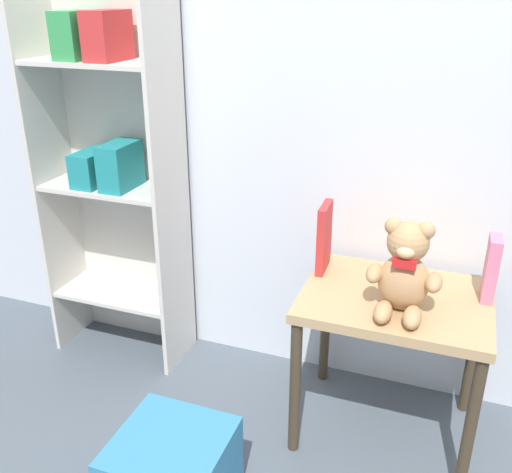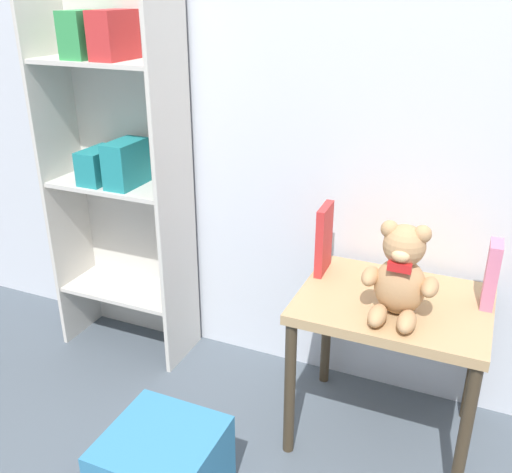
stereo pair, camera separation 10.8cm
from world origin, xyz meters
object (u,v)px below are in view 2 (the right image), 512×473
at_px(bookshelf_side, 120,161).
at_px(storage_bin, 163,470).
at_px(book_standing_red, 324,239).
at_px(book_standing_yellow, 402,263).
at_px(display_table, 392,321).
at_px(teddy_bear, 401,275).
at_px(book_standing_pink, 492,275).

distance_m(bookshelf_side, storage_bin, 1.26).
xyz_separation_m(book_standing_red, book_standing_yellow, (0.29, -0.01, -0.04)).
bearing_deg(display_table, bookshelf_side, 171.83).
xyz_separation_m(teddy_bear, book_standing_yellow, (-0.02, 0.19, -0.05)).
distance_m(bookshelf_side, display_table, 1.30).
xyz_separation_m(bookshelf_side, teddy_bear, (1.25, -0.27, -0.16)).
xyz_separation_m(display_table, teddy_bear, (0.02, -0.09, 0.23)).
bearing_deg(book_standing_red, teddy_bear, -34.84).
bearing_deg(display_table, book_standing_red, 159.22).
bearing_deg(storage_bin, book_standing_pink, 38.49).
bearing_deg(teddy_bear, book_standing_pink, 33.86).
relative_size(display_table, book_standing_yellow, 3.42).
height_order(book_standing_red, book_standing_yellow, book_standing_red).
xyz_separation_m(display_table, storage_bin, (-0.58, -0.61, -0.36)).
distance_m(bookshelf_side, book_standing_red, 0.95).
xyz_separation_m(bookshelf_side, book_standing_red, (0.94, -0.07, -0.17)).
bearing_deg(bookshelf_side, storage_bin, -50.54).
relative_size(bookshelf_side, book_standing_pink, 6.95).
height_order(bookshelf_side, teddy_bear, bookshelf_side).
bearing_deg(teddy_bear, book_standing_red, 147.40).
bearing_deg(book_standing_yellow, teddy_bear, -81.72).
xyz_separation_m(bookshelf_side, display_table, (1.23, -0.18, -0.39)).
distance_m(bookshelf_side, teddy_bear, 1.29).
relative_size(display_table, teddy_bear, 2.03).
bearing_deg(storage_bin, book_standing_red, 67.97).
bearing_deg(book_standing_red, display_table, -23.02).
bearing_deg(book_standing_red, book_standing_pink, -4.42).
xyz_separation_m(display_table, book_standing_pink, (0.29, 0.09, 0.20)).
bearing_deg(book_standing_red, storage_bin, -114.27).
height_order(book_standing_pink, storage_bin, book_standing_pink).
distance_m(teddy_bear, book_standing_red, 0.38).
height_order(bookshelf_side, book_standing_yellow, bookshelf_side).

